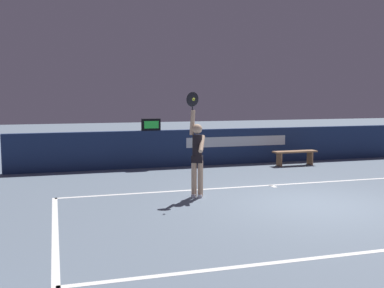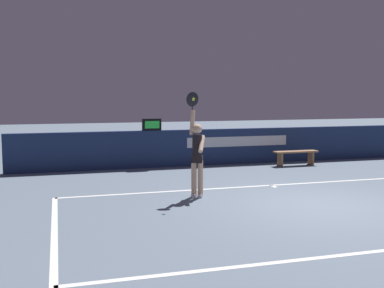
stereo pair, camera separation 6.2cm
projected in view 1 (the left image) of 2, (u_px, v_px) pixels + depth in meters
name	position (u px, v px, depth m)	size (l,w,h in m)	color
ground_plane	(317.00, 205.00, 10.16)	(60.00, 60.00, 0.00)	slate
court_lines	(325.00, 208.00, 9.85)	(11.10, 5.30, 0.00)	white
back_wall	(221.00, 147.00, 15.89)	(13.99, 0.21, 1.22)	navy
speed_display	(151.00, 125.00, 15.11)	(0.61, 0.17, 0.39)	black
tennis_player	(197.00, 154.00, 10.81)	(0.48, 0.49, 2.47)	tan
tennis_ball	(194.00, 99.00, 10.32)	(0.06, 0.06, 0.06)	#CADA2C
courtside_bench_near	(295.00, 154.00, 15.69)	(1.54, 0.37, 0.49)	#956945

